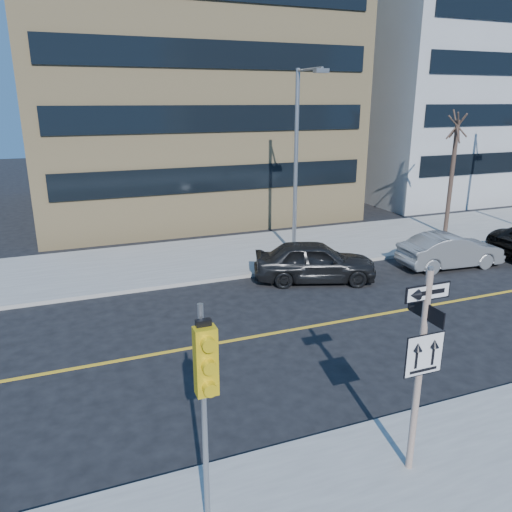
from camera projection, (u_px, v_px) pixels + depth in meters
name	position (u px, v px, depth m)	size (l,w,h in m)	color
ground	(341.00, 403.00, 11.86)	(120.00, 120.00, 0.00)	black
far_sidewalk	(505.00, 224.00, 28.76)	(66.00, 6.00, 0.15)	gray
sign_pole	(421.00, 361.00, 8.89)	(0.92, 0.92, 4.06)	beige
traffic_signal	(206.00, 380.00, 7.19)	(0.32, 0.45, 4.00)	gray
parked_car_a	(315.00, 261.00, 19.66)	(4.77, 1.92, 1.63)	black
parked_car_b	(450.00, 251.00, 21.30)	(4.47, 1.56, 1.47)	slate
streetlight_a	(299.00, 152.00, 21.38)	(0.55, 2.25, 8.00)	gray
street_tree_west	(457.00, 129.00, 24.77)	(1.80, 1.80, 6.35)	#3D2C24
building_brick	(175.00, 66.00, 32.07)	(18.00, 18.00, 18.00)	tan
building_grey_mid	(454.00, 92.00, 39.29)	(20.00, 16.00, 15.00)	#AFB2B5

